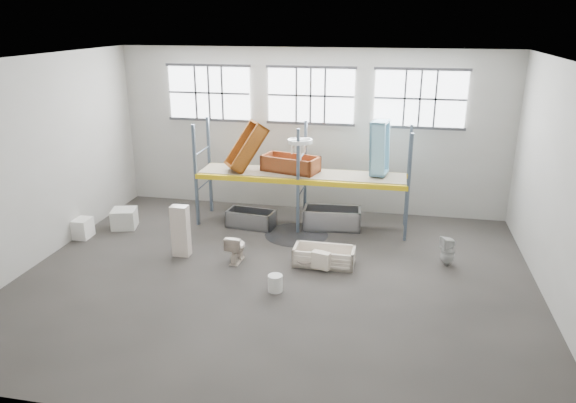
% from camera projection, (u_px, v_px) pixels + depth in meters
% --- Properties ---
extents(floor, '(12.00, 10.00, 0.10)m').
position_uv_depth(floor, '(275.00, 279.00, 12.74)').
color(floor, '#49443F').
rests_on(floor, ground).
extents(ceiling, '(12.00, 10.00, 0.10)m').
position_uv_depth(ceiling, '(274.00, 58.00, 11.08)').
color(ceiling, silver).
rests_on(ceiling, ground).
extents(wall_back, '(12.00, 0.10, 5.00)m').
position_uv_depth(wall_back, '(311.00, 131.00, 16.59)').
color(wall_back, '#A8A59D').
rests_on(wall_back, ground).
extents(wall_front, '(12.00, 0.10, 5.00)m').
position_uv_depth(wall_front, '(192.00, 280.00, 7.23)').
color(wall_front, beige).
rests_on(wall_front, ground).
extents(wall_left, '(0.10, 10.00, 5.00)m').
position_uv_depth(wall_left, '(32.00, 162.00, 13.05)').
color(wall_left, '#A6A39A').
rests_on(wall_left, ground).
extents(wall_right, '(0.10, 10.00, 5.00)m').
position_uv_depth(wall_right, '(569.00, 193.00, 10.78)').
color(wall_right, '#B0ADA3').
rests_on(wall_right, ground).
extents(window_left, '(2.60, 0.04, 1.60)m').
position_uv_depth(window_left, '(209.00, 93.00, 16.73)').
color(window_left, white).
rests_on(window_left, wall_back).
extents(window_mid, '(2.60, 0.04, 1.60)m').
position_uv_depth(window_mid, '(311.00, 96.00, 16.13)').
color(window_mid, white).
rests_on(window_mid, wall_back).
extents(window_right, '(2.60, 0.04, 1.60)m').
position_uv_depth(window_right, '(420.00, 99.00, 15.53)').
color(window_right, white).
rests_on(window_right, wall_back).
extents(rack_upright_la, '(0.08, 0.08, 3.00)m').
position_uv_depth(rack_upright_la, '(196.00, 176.00, 15.49)').
color(rack_upright_la, slate).
rests_on(rack_upright_la, floor).
extents(rack_upright_lb, '(0.08, 0.08, 3.00)m').
position_uv_depth(rack_upright_lb, '(210.00, 165.00, 16.60)').
color(rack_upright_lb, slate).
rests_on(rack_upright_lb, floor).
extents(rack_upright_ma, '(0.08, 0.08, 3.00)m').
position_uv_depth(rack_upright_ma, '(298.00, 182.00, 14.93)').
color(rack_upright_ma, slate).
rests_on(rack_upright_ma, floor).
extents(rack_upright_mb, '(0.08, 0.08, 3.00)m').
position_uv_depth(rack_upright_mb, '(305.00, 170.00, 16.04)').
color(rack_upright_mb, slate).
rests_on(rack_upright_mb, floor).
extents(rack_upright_ra, '(0.08, 0.08, 3.00)m').
position_uv_depth(rack_upright_ra, '(408.00, 188.00, 14.36)').
color(rack_upright_ra, slate).
rests_on(rack_upright_ra, floor).
extents(rack_upright_rb, '(0.08, 0.08, 3.00)m').
position_uv_depth(rack_upright_rb, '(408.00, 176.00, 15.47)').
color(rack_upright_rb, slate).
rests_on(rack_upright_rb, floor).
extents(rack_beam_front, '(6.00, 0.10, 0.14)m').
position_uv_depth(rack_beam_front, '(298.00, 182.00, 14.93)').
color(rack_beam_front, yellow).
rests_on(rack_beam_front, floor).
extents(rack_beam_back, '(6.00, 0.10, 0.14)m').
position_uv_depth(rack_beam_back, '(305.00, 170.00, 16.04)').
color(rack_beam_back, yellow).
rests_on(rack_beam_back, floor).
extents(shelf_deck, '(5.90, 1.10, 0.03)m').
position_uv_depth(shelf_deck, '(302.00, 173.00, 15.46)').
color(shelf_deck, gray).
rests_on(shelf_deck, floor).
extents(wet_patch, '(1.80, 1.80, 0.00)m').
position_uv_depth(wet_patch, '(296.00, 235.00, 15.23)').
color(wet_patch, black).
rests_on(wet_patch, floor).
extents(bathtub_beige, '(1.52, 0.73, 0.44)m').
position_uv_depth(bathtub_beige, '(324.00, 256.00, 13.34)').
color(bathtub_beige, '#F0E0CB').
rests_on(bathtub_beige, floor).
extents(cistern_spare, '(0.49, 0.33, 0.42)m').
position_uv_depth(cistern_spare, '(321.00, 260.00, 12.98)').
color(cistern_spare, beige).
rests_on(cistern_spare, bathtub_beige).
extents(sink_in_tub, '(0.50, 0.50, 0.16)m').
position_uv_depth(sink_in_tub, '(305.00, 262.00, 13.19)').
color(sink_in_tub, beige).
rests_on(sink_in_tub, bathtub_beige).
extents(toilet_beige, '(0.45, 0.74, 0.74)m').
position_uv_depth(toilet_beige, '(236.00, 248.00, 13.47)').
color(toilet_beige, beige).
rests_on(toilet_beige, floor).
extents(cistern_tall, '(0.44, 0.29, 1.34)m').
position_uv_depth(cistern_tall, '(181.00, 231.00, 13.72)').
color(cistern_tall, beige).
rests_on(cistern_tall, floor).
extents(toilet_white, '(0.45, 0.44, 0.75)m').
position_uv_depth(toilet_white, '(448.00, 251.00, 13.26)').
color(toilet_white, silver).
rests_on(toilet_white, floor).
extents(steel_tub_left, '(1.43, 0.79, 0.50)m').
position_uv_depth(steel_tub_left, '(251.00, 219.00, 15.72)').
color(steel_tub_left, '#93959A').
rests_on(steel_tub_left, floor).
extents(steel_tub_right, '(1.69, 0.89, 0.60)m').
position_uv_depth(steel_tub_right, '(332.00, 218.00, 15.62)').
color(steel_tub_right, '#B9BAC1').
rests_on(steel_tub_right, floor).
extents(rust_tub_flat, '(1.76, 1.17, 0.45)m').
position_uv_depth(rust_tub_flat, '(290.00, 164.00, 15.54)').
color(rust_tub_flat, maroon).
rests_on(rust_tub_flat, shelf_deck).
extents(rust_tub_tilted, '(1.41, 1.25, 1.48)m').
position_uv_depth(rust_tub_tilted, '(246.00, 147.00, 15.50)').
color(rust_tub_tilted, '#9C4C0F').
rests_on(rust_tub_tilted, shelf_deck).
extents(sink_on_shelf, '(0.85, 0.77, 0.61)m').
position_uv_depth(sink_on_shelf, '(300.00, 159.00, 14.96)').
color(sink_on_shelf, white).
rests_on(sink_on_shelf, rust_tub_flat).
extents(blue_tub_upright, '(0.59, 0.78, 1.52)m').
position_uv_depth(blue_tub_upright, '(380.00, 148.00, 14.95)').
color(blue_tub_upright, '#84C4DD').
rests_on(blue_tub_upright, shelf_deck).
extents(bucket, '(0.35, 0.35, 0.38)m').
position_uv_depth(bucket, '(275.00, 283.00, 12.05)').
color(bucket, silver).
rests_on(bucket, floor).
extents(carton_near, '(0.65, 0.56, 0.54)m').
position_uv_depth(carton_near, '(79.00, 228.00, 14.99)').
color(carton_near, white).
rests_on(carton_near, floor).
extents(carton_far, '(0.82, 0.82, 0.56)m').
position_uv_depth(carton_far, '(124.00, 218.00, 15.67)').
color(carton_far, beige).
rests_on(carton_far, floor).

